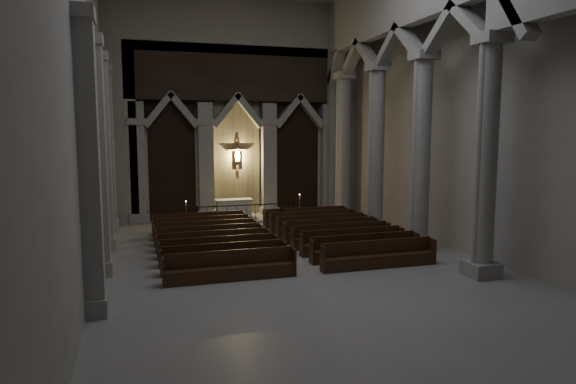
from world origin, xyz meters
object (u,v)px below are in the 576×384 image
Objects in this scene: pews at (276,240)px; candle_stand_right at (300,214)px; worshipper at (282,217)px; candle_stand_left at (186,221)px; altar_rail at (246,211)px; altar at (234,208)px.

candle_stand_right is at bearing 62.96° from pews.
candle_stand_right is 2.19m from worshipper.
candle_stand_right is (6.08, 0.17, 0.03)m from candle_stand_left.
candle_stand_left reaches higher than altar_rail.
candle_stand_left is at bearing 119.67° from pews.
candle_stand_right reaches higher than pews.
worshipper is (1.47, -1.80, -0.15)m from altar_rail.
altar_rail reaches higher than pews.
candle_stand_left reaches higher than pews.
candle_stand_left reaches higher than altar.
altar is 0.38× the size of altar_rail.
pews is at bearing -90.00° from altar_rail.
worshipper is at bearing -56.19° from altar.
worshipper is at bearing 70.33° from pews.
candle_stand_left is (-2.70, -1.43, -0.29)m from altar.
candle_stand_right is at bearing 1.64° from candle_stand_left.
candle_stand_right is (2.92, -0.18, -0.28)m from altar_rail.
altar reaches higher than altar_rail.
worshipper is (1.47, 4.10, 0.22)m from pews.
worshipper is (1.93, -2.88, -0.12)m from altar.
worshipper is at bearing -17.40° from candle_stand_left.
altar_rail is at bearing -66.80° from altar.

